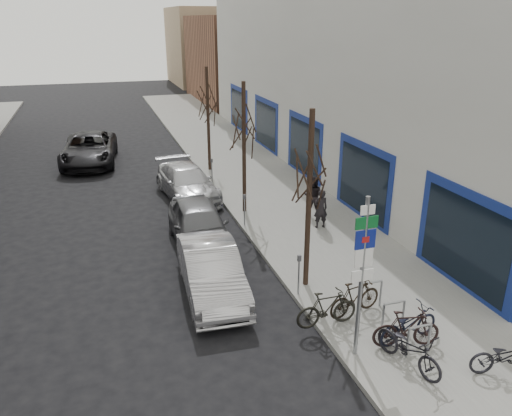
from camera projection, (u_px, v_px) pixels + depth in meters
ground at (261, 379)px, 11.48m from camera, size 120.00×120.00×0.00m
sidewalk_east at (286, 208)px, 21.64m from camera, size 5.00×70.00×0.15m
commercial_building at (452, 69)px, 28.81m from camera, size 20.00×32.00×10.00m
brick_building_far at (258, 59)px, 49.35m from camera, size 12.00×14.00×8.00m
tan_building_far at (224, 46)px, 62.64m from camera, size 13.00×12.00×9.00m
highway_sign_pole at (362, 269)px, 11.28m from camera, size 0.55×0.10×4.20m
bike_rack at (393, 312)px, 12.87m from camera, size 0.66×2.26×0.83m
tree_near at (310, 159)px, 13.88m from camera, size 1.80×1.80×5.50m
tree_mid at (244, 117)px, 19.65m from camera, size 1.80×1.80×5.50m
tree_far at (207, 95)px, 25.43m from camera, size 1.80×1.80×5.50m
meter_front at (299, 271)px, 14.44m from camera, size 0.10×0.08×1.27m
meter_mid at (244, 207)px, 19.33m from camera, size 0.10×0.08×1.27m
meter_back at (212, 169)px, 24.22m from camera, size 0.10×0.08×1.27m
bike_near_left at (409, 345)px, 11.48m from camera, size 1.04×1.96×1.15m
bike_near_right at (406, 328)px, 12.20m from camera, size 1.78×0.88×1.04m
bike_mid_curb at (409, 322)px, 12.43m from camera, size 1.83×0.79×1.08m
bike_mid_inner at (327, 308)px, 13.04m from camera, size 1.72×0.52×1.05m
bike_far_curb at (507, 353)px, 11.29m from camera, size 1.79×0.91×1.05m
bike_far_inner at (355, 297)px, 13.56m from camera, size 1.78×0.85×1.04m
parked_car_front at (211, 271)px, 14.78m from camera, size 1.85×4.66×1.51m
parked_car_mid at (199, 225)px, 17.94m from camera, size 2.07×4.82×1.62m
parked_car_back at (187, 182)px, 22.80m from camera, size 2.57×5.24×1.47m
lane_car at (89, 149)px, 28.18m from camera, size 3.42×6.36×1.70m
pedestrian_near at (321, 209)px, 19.13m from camera, size 0.58×0.40×1.54m
pedestrian_far at (313, 196)px, 20.33m from camera, size 0.75×0.71×1.69m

